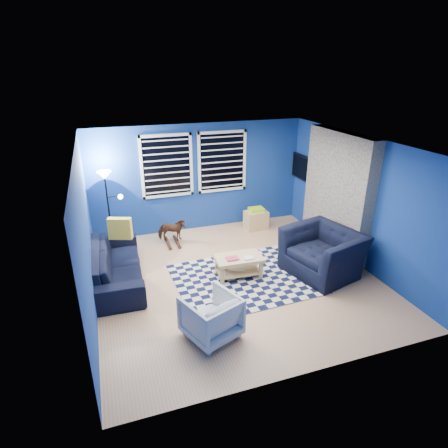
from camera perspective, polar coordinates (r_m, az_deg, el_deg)
The scene contains 18 objects.
floor at distance 7.09m, azimuth 1.87°, elevation -8.20°, with size 5.00×5.00×0.00m, color tan.
ceiling at distance 6.17m, azimuth 2.17°, elevation 12.03°, with size 5.00×5.00×0.00m, color white.
wall_back at distance 8.78m, azimuth -3.77°, elevation 7.01°, with size 5.00×5.00×0.00m, color navy.
wall_left at distance 6.17m, azimuth -20.29°, elevation -1.66°, with size 5.00×5.00×0.00m, color navy.
wall_right at distance 7.72m, azimuth 19.68°, elevation 3.37°, with size 5.00×5.00×0.00m, color navy.
fireplace at distance 8.03m, azimuth 16.70°, elevation 4.09°, with size 0.65×2.00×2.50m.
window_left at distance 8.50m, azimuth -8.70°, elevation 8.69°, with size 1.17×0.06×1.42m.
window_right at distance 8.81m, azimuth -0.26°, elevation 9.46°, with size 1.17×0.06×1.42m.
tv at distance 9.22m, azimuth 12.04°, elevation 8.30°, with size 0.07×1.00×0.58m.
rug at distance 7.05m, azimuth 3.05°, elevation -8.33°, with size 2.50×2.00×0.02m, color black.
sofa at distance 7.15m, azimuth -16.07°, elevation -5.92°, with size 0.86×2.21×0.64m, color black.
armchair_big at distance 7.31m, azimuth 14.80°, elevation -4.19°, with size 1.15×1.31×0.85m, color black.
armchair_bent at distance 5.57m, azimuth -2.01°, elevation -13.89°, with size 0.71×0.73×0.67m, color gray.
rocking_horse at distance 8.29m, azimuth -7.97°, elevation -0.97°, with size 0.61×0.28×0.52m, color #472A16.
coffee_table at distance 6.98m, azimuth 2.26°, elevation -5.86°, with size 0.90×0.55×0.44m.
cabinet at distance 9.07m, azimuth 4.89°, elevation 0.71°, with size 0.55×0.38×0.53m.
floor_lamp at distance 8.12m, azimuth -17.45°, elevation 5.57°, with size 0.46×0.28×1.68m.
throw_pillow at distance 7.28m, azimuth -15.56°, elevation -0.66°, with size 0.44×0.13×0.41m, color gold.
Camera 1 is at (-2.16, -5.66, 3.70)m, focal length 30.00 mm.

